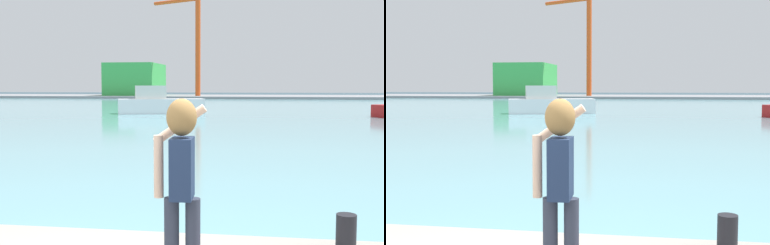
% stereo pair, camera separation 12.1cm
% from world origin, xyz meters
% --- Properties ---
extents(ground_plane, '(220.00, 220.00, 0.00)m').
position_xyz_m(ground_plane, '(0.00, 50.00, 0.00)').
color(ground_plane, '#334751').
extents(harbor_water, '(140.00, 100.00, 0.02)m').
position_xyz_m(harbor_water, '(0.00, 52.00, 0.01)').
color(harbor_water, '#6BA8B2').
rests_on(harbor_water, ground_plane).
extents(far_shore_dock, '(140.00, 20.00, 0.44)m').
position_xyz_m(far_shore_dock, '(0.00, 92.00, 0.22)').
color(far_shore_dock, gray).
rests_on(far_shore_dock, ground_plane).
extents(person_photographer, '(0.53, 0.55, 1.74)m').
position_xyz_m(person_photographer, '(0.75, 0.45, 1.66)').
color(person_photographer, '#2D3342').
rests_on(person_photographer, quay_promenade).
extents(harbor_bollard, '(0.22, 0.22, 0.43)m').
position_xyz_m(harbor_bollard, '(2.42, 1.55, 0.81)').
color(harbor_bollard, black).
rests_on(harbor_bollard, quay_promenade).
extents(boat_moored, '(7.63, 4.02, 2.42)m').
position_xyz_m(boat_moored, '(-7.42, 36.81, 0.89)').
color(boat_moored, white).
rests_on(boat_moored, harbor_water).
extents(warehouse_left, '(10.03, 13.49, 6.46)m').
position_xyz_m(warehouse_left, '(-24.62, 92.59, 3.67)').
color(warehouse_left, green).
rests_on(warehouse_left, far_shore_dock).
extents(port_crane, '(10.06, 5.24, 19.32)m').
position_xyz_m(port_crane, '(-11.97, 88.41, 11.95)').
color(port_crane, '#D84C19').
rests_on(port_crane, far_shore_dock).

